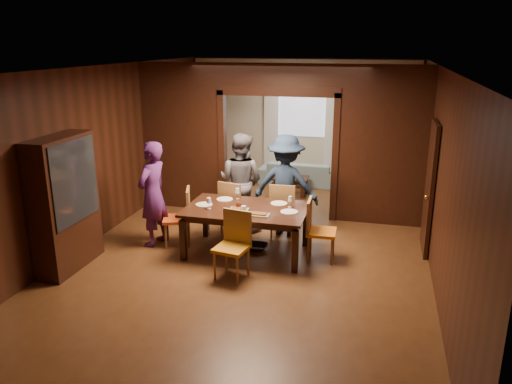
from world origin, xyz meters
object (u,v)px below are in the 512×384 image
(person_grey, at_px, (241,182))
(person_navy, at_px, (286,185))
(chair_far_r, at_px, (283,209))
(sofa, at_px, (300,173))
(chair_near, at_px, (231,246))
(person_purple, at_px, (153,194))
(dining_table, at_px, (247,230))
(coffee_table, at_px, (290,186))
(hutch, at_px, (65,204))
(chair_right, at_px, (322,230))
(chair_left, at_px, (177,217))
(chair_far_l, at_px, (235,207))

(person_grey, height_order, person_navy, person_navy)
(person_grey, distance_m, chair_far_r, 0.91)
(person_grey, relative_size, chair_far_r, 1.81)
(sofa, bearing_deg, chair_near, 89.63)
(person_purple, bearing_deg, dining_table, 101.67)
(coffee_table, distance_m, hutch, 5.20)
(person_grey, bearing_deg, chair_right, 160.54)
(chair_left, height_order, chair_far_l, same)
(chair_left, bearing_deg, chair_far_l, 115.05)
(dining_table, bearing_deg, sofa, 87.63)
(sofa, distance_m, chair_far_r, 3.32)
(chair_far_r, bearing_deg, coffee_table, -86.36)
(person_navy, height_order, chair_right, person_navy)
(person_grey, height_order, sofa, person_grey)
(coffee_table, bearing_deg, chair_near, -90.83)
(person_purple, distance_m, dining_table, 1.66)
(person_purple, xyz_separation_m, hutch, (-0.86, -1.12, 0.12))
(coffee_table, height_order, chair_left, chair_left)
(chair_left, distance_m, chair_far_l, 1.10)
(dining_table, xyz_separation_m, hutch, (-2.45, -1.15, 0.62))
(sofa, xyz_separation_m, chair_near, (-0.15, -5.11, 0.21))
(hutch, bearing_deg, chair_far_l, 44.01)
(person_purple, bearing_deg, coffee_table, 164.22)
(person_navy, bearing_deg, hutch, 38.36)
(chair_left, relative_size, chair_far_r, 1.00)
(person_grey, xyz_separation_m, chair_right, (1.58, -1.01, -0.39))
(sofa, distance_m, hutch, 6.00)
(coffee_table, xyz_separation_m, hutch, (-2.53, -4.47, 0.80))
(chair_far_l, height_order, chair_near, same)
(person_grey, height_order, coffee_table, person_grey)
(person_grey, distance_m, chair_left, 1.36)
(person_grey, relative_size, chair_left, 1.81)
(chair_left, distance_m, chair_right, 2.41)
(hutch, bearing_deg, chair_far_r, 35.51)
(coffee_table, bearing_deg, chair_far_r, -82.23)
(chair_far_r, bearing_deg, hutch, 31.38)
(person_purple, bearing_deg, chair_far_r, 125.50)
(dining_table, relative_size, chair_near, 1.98)
(sofa, height_order, dining_table, dining_table)
(person_purple, bearing_deg, person_navy, 127.67)
(chair_right, distance_m, chair_far_r, 1.15)
(person_purple, height_order, dining_table, person_purple)
(person_grey, bearing_deg, person_navy, -170.59)
(person_purple, distance_m, person_navy, 2.27)
(person_purple, xyz_separation_m, chair_far_l, (1.16, 0.83, -0.39))
(dining_table, height_order, hutch, hutch)
(chair_far_l, bearing_deg, hutch, 57.17)
(person_purple, xyz_separation_m, chair_far_r, (2.00, 0.92, -0.39))
(coffee_table, bearing_deg, sofa, 84.23)
(chair_right, bearing_deg, coffee_table, 16.49)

